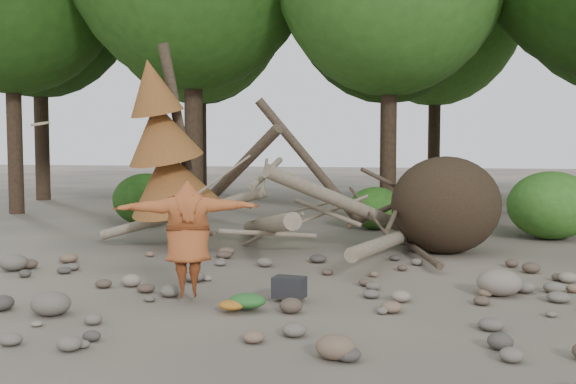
# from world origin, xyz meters

# --- Properties ---
(ground) EXTENTS (120.00, 120.00, 0.00)m
(ground) POSITION_xyz_m (0.00, 0.00, 0.00)
(ground) COLOR #514C44
(ground) RESTS_ON ground
(deadfall_pile) EXTENTS (8.55, 5.24, 3.30)m
(deadfall_pile) POSITION_xyz_m (2.02, 4.24, 0.95)
(deadfall_pile) COLOR #332619
(deadfall_pile) RESTS_ON ground
(dead_conifer) EXTENTS (2.06, 2.16, 4.35)m
(dead_conifer) POSITION_xyz_m (-3.12, 3.37, 2.11)
(dead_conifer) COLOR #4C3F30
(dead_conifer) RESTS_ON ground
(bush_left) EXTENTS (1.80, 1.80, 1.44)m
(bush_left) POSITION_xyz_m (-5.50, 7.20, 0.72)
(bush_left) COLOR #245015
(bush_left) RESTS_ON ground
(bush_mid) EXTENTS (1.40, 1.40, 1.12)m
(bush_mid) POSITION_xyz_m (0.80, 7.80, 0.56)
(bush_mid) COLOR #2F661D
(bush_mid) RESTS_ON ground
(bush_right) EXTENTS (2.00, 2.00, 1.60)m
(bush_right) POSITION_xyz_m (5.00, 7.00, 0.80)
(bush_right) COLOR #3B7925
(bush_right) RESTS_ON ground
(frisbee_thrower) EXTENTS (3.22, 1.26, 2.46)m
(frisbee_thrower) POSITION_xyz_m (-0.85, -0.82, 0.89)
(frisbee_thrower) COLOR #A14D24
(frisbee_thrower) RESTS_ON ground
(backpack) EXTENTS (0.47, 0.33, 0.29)m
(backpack) POSITION_xyz_m (0.51, -0.46, 0.15)
(backpack) COLOR black
(backpack) RESTS_ON ground
(cloth_green) EXTENTS (0.49, 0.41, 0.19)m
(cloth_green) POSITION_xyz_m (0.10, -1.11, 0.09)
(cloth_green) COLOR #286327
(cloth_green) RESTS_ON ground
(cloth_orange) EXTENTS (0.34, 0.28, 0.12)m
(cloth_orange) POSITION_xyz_m (-0.06, -1.26, 0.06)
(cloth_orange) COLOR #A5641C
(cloth_orange) RESTS_ON ground
(boulder_front_left) EXTENTS (0.52, 0.47, 0.31)m
(boulder_front_left) POSITION_xyz_m (-2.29, -1.91, 0.16)
(boulder_front_left) COLOR #666055
(boulder_front_left) RESTS_ON ground
(boulder_front_right) EXTENTS (0.42, 0.38, 0.25)m
(boulder_front_right) POSITION_xyz_m (1.56, -2.70, 0.13)
(boulder_front_right) COLOR brown
(boulder_front_right) RESTS_ON ground
(boulder_mid_right) EXTENTS (0.64, 0.58, 0.39)m
(boulder_mid_right) POSITION_xyz_m (3.39, 0.65, 0.19)
(boulder_mid_right) COLOR gray
(boulder_mid_right) RESTS_ON ground
(boulder_mid_left) EXTENTS (0.50, 0.45, 0.30)m
(boulder_mid_left) POSITION_xyz_m (-4.72, 0.56, 0.15)
(boulder_mid_left) COLOR #686058
(boulder_mid_left) RESTS_ON ground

